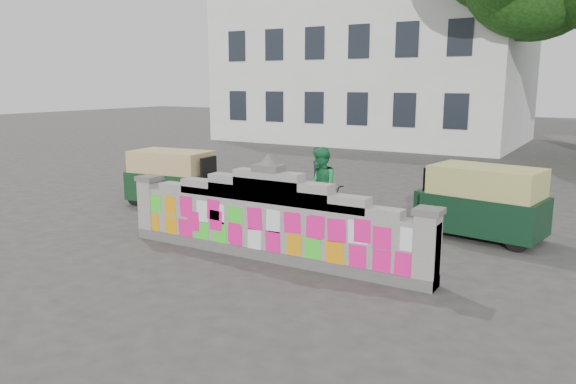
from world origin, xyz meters
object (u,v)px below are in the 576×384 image
cyclist_rider (320,190)px  rickshaw_right (482,201)px  cyclist_bike (320,203)px  rickshaw_left (174,177)px  pedestrian (320,188)px

cyclist_rider → rickshaw_right: cyclist_rider is taller
cyclist_bike → rickshaw_left: 4.29m
pedestrian → rickshaw_left: 4.50m
pedestrian → rickshaw_right: 3.51m
pedestrian → rickshaw_right: pedestrian is taller
cyclist_rider → rickshaw_left: cyclist_rider is taller
cyclist_rider → rickshaw_right: size_ratio=0.54×
cyclist_bike → rickshaw_left: bearing=106.4°
cyclist_rider → pedestrian: (0.24, -0.44, 0.15)m
cyclist_bike → rickshaw_left: (-4.26, -0.36, 0.31)m
cyclist_bike → pedestrian: size_ratio=0.94×
rickshaw_left → rickshaw_right: rickshaw_right is taller
cyclist_rider → pedestrian: bearing=-139.9°
cyclist_bike → cyclist_rider: (-0.00, 0.00, 0.32)m
rickshaw_right → cyclist_rider: bearing=17.9°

